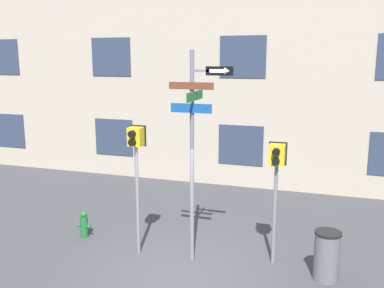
% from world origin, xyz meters
% --- Properties ---
extents(ground_plane, '(60.00, 60.00, 0.00)m').
position_xyz_m(ground_plane, '(0.00, 0.00, 0.00)').
color(ground_plane, '#38383A').
extents(street_sign_pole, '(1.33, 1.04, 4.53)m').
position_xyz_m(street_sign_pole, '(0.18, 0.77, 2.72)').
color(street_sign_pole, slate).
rests_on(street_sign_pole, ground_plane).
extents(pedestrian_signal_left, '(0.36, 0.40, 2.93)m').
position_xyz_m(pedestrian_signal_left, '(-1.15, 0.73, 2.28)').
color(pedestrian_signal_left, slate).
rests_on(pedestrian_signal_left, ground_plane).
extents(pedestrian_signal_right, '(0.38, 0.40, 2.65)m').
position_xyz_m(pedestrian_signal_right, '(1.83, 1.18, 2.09)').
color(pedestrian_signal_right, slate).
rests_on(pedestrian_signal_right, ground_plane).
extents(fire_hydrant, '(0.35, 0.19, 0.67)m').
position_xyz_m(fire_hydrant, '(-2.80, 1.11, 0.32)').
color(fire_hydrant, '#196028').
rests_on(fire_hydrant, ground_plane).
extents(trash_bin, '(0.53, 0.53, 1.01)m').
position_xyz_m(trash_bin, '(2.93, 0.80, 0.51)').
color(trash_bin, '#59595B').
rests_on(trash_bin, ground_plane).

